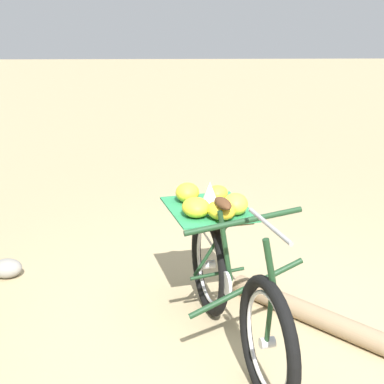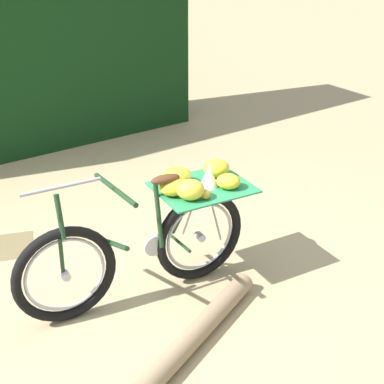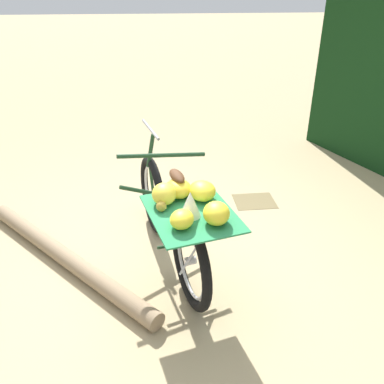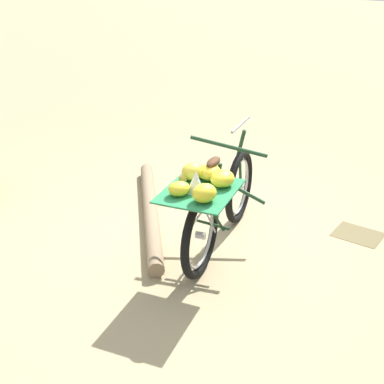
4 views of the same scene
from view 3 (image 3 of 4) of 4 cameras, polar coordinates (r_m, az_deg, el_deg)
The scene contains 4 objects.
ground_plane at distance 3.53m, azimuth -0.42°, elevation -8.93°, with size 60.00×60.00×0.00m, color tan.
bicycle at distance 3.08m, azimuth -2.65°, elevation -3.65°, with size 0.86×1.80×1.03m.
fallen_log at distance 3.55m, azimuth -17.84°, elevation -8.85°, with size 0.14×0.14×2.24m, color #937A5B.
leaf_litter_patch at distance 4.38m, azimuth 8.98°, elevation -1.29°, with size 0.44×0.36×0.01m, color olive.
Camera 3 is at (0.28, 2.81, 2.12)m, focal length 37.04 mm.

